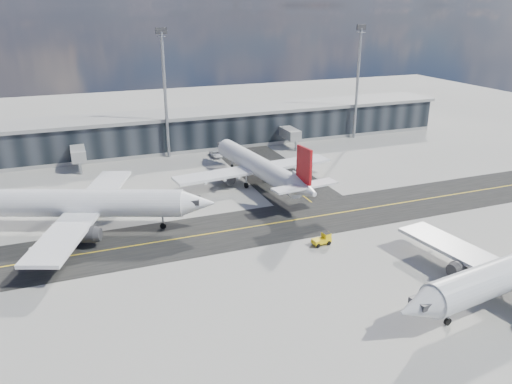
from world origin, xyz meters
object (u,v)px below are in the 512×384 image
(airliner_redtail, at_px, (259,167))
(service_van, at_px, (216,154))
(airliner_af, at_px, (74,203))
(baggage_tug, at_px, (323,239))

(airliner_redtail, bearing_deg, service_van, 88.98)
(airliner_af, xyz_separation_m, service_van, (32.27, 30.50, -3.61))
(airliner_af, bearing_deg, baggage_tug, 81.78)
(airliner_redtail, xyz_separation_m, service_van, (-2.18, 21.85, -3.15))
(airliner_redtail, distance_m, baggage_tug, 27.95)
(airliner_af, distance_m, service_van, 44.55)
(baggage_tug, height_order, service_van, baggage_tug)
(airliner_af, relative_size, service_van, 8.71)
(airliner_redtail, bearing_deg, baggage_tug, -98.06)
(service_van, bearing_deg, baggage_tug, -88.22)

